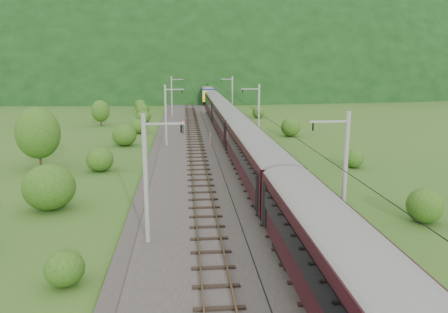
{
  "coord_description": "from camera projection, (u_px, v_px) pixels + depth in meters",
  "views": [
    {
      "loc": [
        -3.84,
        -25.73,
        11.31
      ],
      "look_at": [
        -0.17,
        13.83,
        2.6
      ],
      "focal_mm": 35.0,
      "sensor_mm": 36.0,
      "label": 1
    }
  ],
  "objects": [
    {
      "name": "signal",
      "position": [
        183.0,
        126.0,
        67.26
      ],
      "size": [
        0.22,
        0.22,
        1.97
      ],
      "color": "black",
      "rests_on": "railbed"
    },
    {
      "name": "vegetation_right",
      "position": [
        368.0,
        177.0,
        38.87
      ],
      "size": [
        5.99,
        102.84,
        2.65
      ],
      "color": "#204B14",
      "rests_on": "ground"
    },
    {
      "name": "train",
      "position": [
        239.0,
        129.0,
        50.01
      ],
      "size": [
        3.11,
        147.34,
        5.41
      ],
      "color": "black",
      "rests_on": "ground"
    },
    {
      "name": "catenary_right",
      "position": [
        258.0,
        113.0,
        58.51
      ],
      "size": [
        2.54,
        192.28,
        8.0
      ],
      "color": "gray",
      "rests_on": "railbed"
    },
    {
      "name": "railbed",
      "position": [
        230.0,
        194.0,
        37.49
      ],
      "size": [
        14.0,
        220.0,
        0.3
      ],
      "primitive_type": "cube",
      "color": "#38332D",
      "rests_on": "ground"
    },
    {
      "name": "catenary_left",
      "position": [
        166.0,
        114.0,
        57.41
      ],
      "size": [
        2.54,
        192.28,
        8.0
      ],
      "color": "gray",
      "rests_on": "railbed"
    },
    {
      "name": "vegetation_left",
      "position": [
        18.0,
        206.0,
        27.24
      ],
      "size": [
        12.64,
        147.16,
        6.62
      ],
      "color": "#204B14",
      "rests_on": "ground"
    },
    {
      "name": "mountain_ridge",
      "position": [
        18.0,
        77.0,
        308.78
      ],
      "size": [
        336.0,
        280.0,
        132.0
      ],
      "primitive_type": "ellipsoid",
      "color": "black",
      "rests_on": "ground"
    },
    {
      "name": "hazard_post_far",
      "position": [
        204.0,
        111.0,
        92.19
      ],
      "size": [
        0.15,
        0.15,
        1.45
      ],
      "primitive_type": "cylinder",
      "color": "red",
      "rests_on": "railbed"
    },
    {
      "name": "ground",
      "position": [
        247.0,
        242.0,
        27.8
      ],
      "size": [
        600.0,
        600.0,
        0.0
      ],
      "primitive_type": "plane",
      "color": "#295219",
      "rests_on": "ground"
    },
    {
      "name": "track_left",
      "position": [
        202.0,
        192.0,
        37.23
      ],
      "size": [
        2.4,
        220.0,
        0.27
      ],
      "color": "brown",
      "rests_on": "railbed"
    },
    {
      "name": "mountain_main",
      "position": [
        189.0,
        79.0,
        280.69
      ],
      "size": [
        504.0,
        360.0,
        244.0
      ],
      "primitive_type": "ellipsoid",
      "color": "black",
      "rests_on": "ground"
    },
    {
      "name": "hazard_post_near",
      "position": [
        210.0,
        138.0,
        58.93
      ],
      "size": [
        0.17,
        0.17,
        1.62
      ],
      "primitive_type": "cylinder",
      "color": "red",
      "rests_on": "railbed"
    },
    {
      "name": "track_right",
      "position": [
        258.0,
        191.0,
        37.66
      ],
      "size": [
        2.4,
        220.0,
        0.27
      ],
      "color": "brown",
      "rests_on": "railbed"
    },
    {
      "name": "overhead_wires",
      "position": [
        230.0,
        113.0,
        36.0
      ],
      "size": [
        4.83,
        198.0,
        0.03
      ],
      "color": "black",
      "rests_on": "ground"
    }
  ]
}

